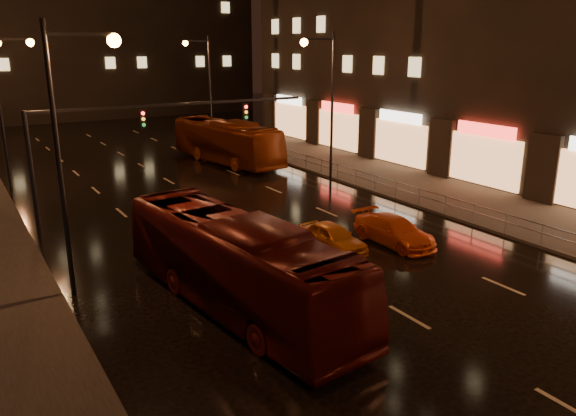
% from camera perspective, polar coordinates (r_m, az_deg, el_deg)
% --- Properties ---
extents(ground, '(140.00, 140.00, 0.00)m').
position_cam_1_polar(ground, '(32.94, -7.25, -0.01)').
color(ground, black).
rests_on(ground, ground).
extents(sidewalk_right, '(7.00, 70.00, 0.15)m').
position_cam_1_polar(sidewalk_right, '(36.75, 15.73, 1.33)').
color(sidewalk_right, '#38332D').
rests_on(sidewalk_right, ground).
extents(traffic_signal, '(15.31, 0.32, 6.20)m').
position_cam_1_polar(traffic_signal, '(30.26, -16.37, 7.21)').
color(traffic_signal, black).
rests_on(traffic_signal, ground).
extents(railing_right, '(0.05, 56.00, 1.00)m').
position_cam_1_polar(railing_right, '(36.41, 8.82, 2.95)').
color(railing_right, '#99999E').
rests_on(railing_right, sidewalk_right).
extents(bus_red, '(4.09, 12.34, 3.37)m').
position_cam_1_polar(bus_red, '(20.11, -5.27, -5.60)').
color(bus_red, '#56100C').
rests_on(bus_red, ground).
extents(bus_curb, '(4.33, 12.47, 3.40)m').
position_cam_1_polar(bus_curb, '(45.52, -6.29, 6.73)').
color(bus_curb, '#8A320D').
rests_on(bus_curb, ground).
extents(taxi_near, '(1.78, 3.86, 1.28)m').
position_cam_1_polar(taxi_near, '(25.90, 4.55, -2.99)').
color(taxi_near, orange).
rests_on(taxi_near, ground).
extents(taxi_far, '(1.98, 4.58, 1.31)m').
position_cam_1_polar(taxi_far, '(27.16, 10.73, -2.27)').
color(taxi_far, '#F35B16').
rests_on(taxi_far, ground).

